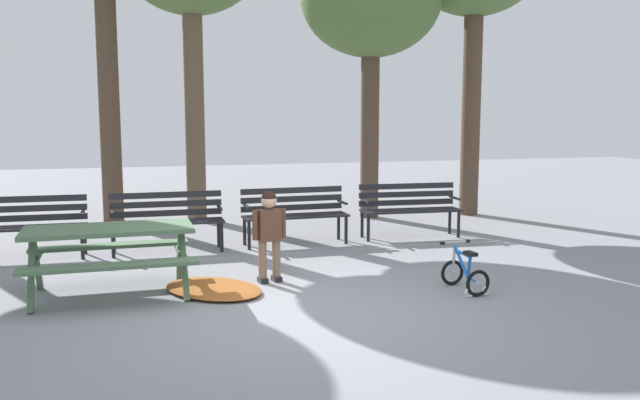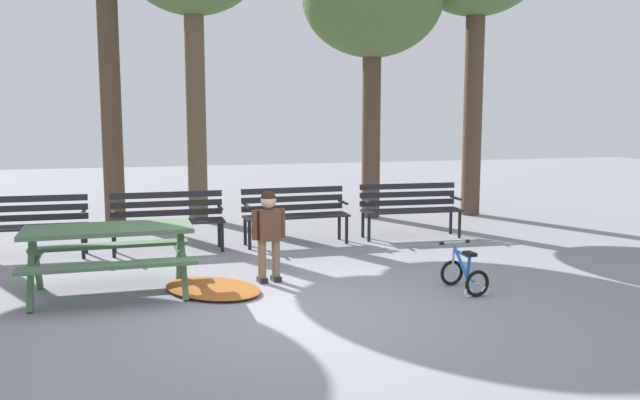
{
  "view_description": "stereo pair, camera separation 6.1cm",
  "coord_description": "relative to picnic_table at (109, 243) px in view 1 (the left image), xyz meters",
  "views": [
    {
      "loc": [
        -1.51,
        -6.59,
        2.06
      ],
      "look_at": [
        0.77,
        2.0,
        0.85
      ],
      "focal_mm": 38.0,
      "sensor_mm": 36.0,
      "label": 1
    },
    {
      "loc": [
        -1.45,
        -6.6,
        2.06
      ],
      "look_at": [
        0.77,
        2.0,
        0.85
      ],
      "focal_mm": 38.0,
      "sensor_mm": 36.0,
      "label": 2
    }
  ],
  "objects": [
    {
      "name": "park_bench_right",
      "position": [
        2.6,
        2.29,
        -0.08
      ],
      "size": [
        1.62,
        0.51,
        0.85
      ],
      "color": "#232328",
      "rests_on": "ground"
    },
    {
      "name": "leaf_pile",
      "position": [
        1.11,
        -0.14,
        -0.56
      ],
      "size": [
        1.45,
        1.53,
        0.07
      ],
      "primitive_type": "ellipsoid",
      "rotation": [
        0.0,
        0.0,
        2.22
      ],
      "color": "#9E5623",
      "rests_on": "ground"
    },
    {
      "name": "park_bench_left",
      "position": [
        0.7,
        2.22,
        -0.08
      ],
      "size": [
        1.6,
        0.47,
        0.85
      ],
      "color": "#232328",
      "rests_on": "ground"
    },
    {
      "name": "picnic_table",
      "position": [
        0.0,
        0.0,
        0.0
      ],
      "size": [
        1.84,
        1.4,
        0.79
      ],
      "color": "#4C6B4C",
      "rests_on": "ground"
    },
    {
      "name": "park_bench_far_left",
      "position": [
        -1.19,
        2.25,
        -0.08
      ],
      "size": [
        1.61,
        0.49,
        0.85
      ],
      "color": "#232328",
      "rests_on": "ground"
    },
    {
      "name": "park_bench_far_right",
      "position": [
        4.51,
        2.37,
        -0.08
      ],
      "size": [
        1.62,
        0.53,
        0.85
      ],
      "color": "#232328",
      "rests_on": "ground"
    },
    {
      "name": "kids_bicycle",
      "position": [
        3.88,
        -0.85,
        -0.39
      ],
      "size": [
        0.41,
        0.59,
        0.54
      ],
      "color": "black",
      "rests_on": "ground"
    },
    {
      "name": "child_standing",
      "position": [
        1.81,
        0.11,
        0.06
      ],
      "size": [
        0.41,
        0.2,
        1.1
      ],
      "color": "#7F664C",
      "rests_on": "ground"
    },
    {
      "name": "tree_right",
      "position": [
        4.54,
        4.41,
        3.43
      ],
      "size": [
        2.6,
        2.6,
        5.18
      ],
      "color": "brown",
      "rests_on": "ground"
    },
    {
      "name": "ground",
      "position": [
        1.87,
        -1.07,
        -0.59
      ],
      "size": [
        36.0,
        36.0,
        0.0
      ],
      "primitive_type": "plane",
      "color": "gray"
    }
  ]
}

